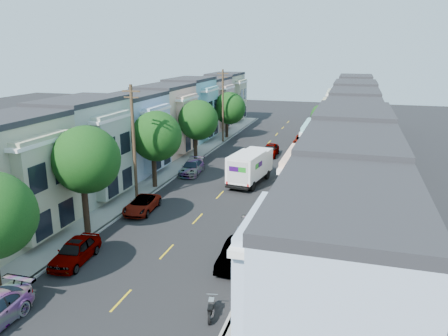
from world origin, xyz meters
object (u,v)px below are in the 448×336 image
object	(u,v)px
tree_c	(156,136)
motorcycle	(211,308)
parked_right_d	(303,140)
tree_far_r	(321,116)
parked_right_c	(290,164)
utility_pole_near	(134,145)
fedex_truck	(250,166)
parked_left_b	(75,251)
parked_left_c	(142,205)
parked_right_a	(237,254)
tree_e	(229,108)
parked_left_d	(192,167)
tree_d	(197,120)
lead_sedan	(271,150)
parked_right_b	(247,238)
utility_pole_far	(223,106)

from	to	relation	value
tree_c	motorcycle	xyz separation A→B (m)	(11.32, -18.12, -4.65)
parked_right_d	tree_far_r	bearing A→B (deg)	47.82
motorcycle	parked_right_c	bearing A→B (deg)	78.08
utility_pole_near	motorcycle	world-z (taller)	utility_pole_near
fedex_truck	parked_left_b	bearing A→B (deg)	-101.47
parked_left_c	parked_right_a	world-z (taller)	parked_right_a
utility_pole_near	tree_e	bearing A→B (deg)	90.00
parked_left_d	tree_d	bearing A→B (deg)	98.34
fedex_truck	tree_d	bearing A→B (deg)	145.66
lead_sedan	parked_right_a	world-z (taller)	lead_sedan
tree_e	fedex_truck	size ratio (longest dim) A/B	1.03
tree_c	tree_e	size ratio (longest dim) A/B	1.09
parked_right_c	parked_right_d	bearing A→B (deg)	92.93
parked_right_c	parked_left_c	bearing A→B (deg)	-118.39
tree_d	fedex_truck	bearing A→B (deg)	-41.98
lead_sedan	parked_left_c	distance (m)	22.87
motorcycle	tree_c	bearing A→B (deg)	109.83
fedex_truck	parked_right_b	size ratio (longest dim) A/B	1.42
tree_d	parked_left_c	xyz separation A→B (m)	(1.40, -17.41, -4.20)
utility_pole_far	parked_right_c	distance (m)	16.83
lead_sedan	parked_right_b	size ratio (longest dim) A/B	0.99
tree_d	fedex_truck	xyz separation A→B (m)	(8.07, -7.26, -3.03)
parked_right_a	tree_d	bearing A→B (deg)	117.94
tree_far_r	parked_right_c	world-z (taller)	tree_far_r
utility_pole_far	motorcycle	bearing A→B (deg)	-74.16
tree_d	utility_pole_near	world-z (taller)	utility_pole_near
parked_left_b	parked_right_d	world-z (taller)	parked_right_d
parked_right_a	parked_right_b	xyz separation A→B (m)	(0.00, 2.52, -0.04)
tree_far_r	parked_left_d	bearing A→B (deg)	-121.19
tree_d	tree_e	xyz separation A→B (m)	(0.00, 13.44, -0.34)
parked_left_b	utility_pole_far	bearing A→B (deg)	86.98
lead_sedan	parked_right_c	distance (m)	6.65
parked_right_c	parked_left_b	bearing A→B (deg)	-108.33
parked_right_a	parked_right_c	world-z (taller)	parked_right_a
tree_d	parked_left_b	world-z (taller)	tree_d
lead_sedan	fedex_truck	bearing A→B (deg)	-90.92
tree_d	utility_pole_near	xyz separation A→B (m)	(0.00, -15.59, 0.35)
tree_e	utility_pole_far	world-z (taller)	utility_pole_far
parked_left_b	parked_right_b	size ratio (longest dim) A/B	0.97
parked_right_b	motorcycle	world-z (taller)	parked_right_b
parked_left_b	parked_left_d	xyz separation A→B (m)	(0.00, 20.70, -0.04)
utility_pole_far	parked_left_c	size ratio (longest dim) A/B	2.28
tree_far_r	parked_left_d	size ratio (longest dim) A/B	1.16
utility_pole_far	motorcycle	distance (m)	41.72
tree_e	parked_right_b	distance (m)	36.81
tree_e	parked_right_c	xyz separation A→B (m)	(11.20, -14.74, -3.83)
tree_d	tree_far_r	bearing A→B (deg)	46.07
utility_pole_near	tree_far_r	bearing A→B (deg)	65.74
parked_left_c	parked_right_d	world-z (taller)	parked_right_d
lead_sedan	parked_left_b	xyz separation A→B (m)	(-6.55, -30.99, -0.01)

